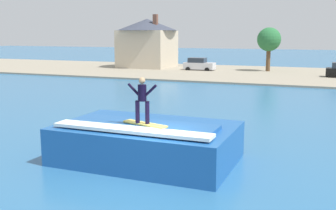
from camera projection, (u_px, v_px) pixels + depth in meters
name	position (u px, v px, depth m)	size (l,w,h in m)	color
ground_plane	(152.00, 175.00, 14.40)	(260.00, 260.00, 0.00)	#2B6492
wave_crest	(147.00, 142.00, 15.87)	(6.87, 4.35, 1.64)	#1D569E
surfboard	(145.00, 124.00, 15.01)	(1.95, 0.89, 0.06)	#EAD159
surfer	(142.00, 98.00, 14.80)	(1.19, 0.32, 1.73)	black
shoreline_bank	(280.00, 75.00, 49.46)	(120.00, 22.52, 0.20)	gray
car_near_shore	(199.00, 65.00, 54.45)	(4.17, 2.05, 1.86)	silver
house_with_chimney	(147.00, 41.00, 58.84)	(8.90, 8.90, 7.81)	beige
tree_tall_bare	(269.00, 40.00, 52.29)	(3.10, 3.10, 5.91)	brown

